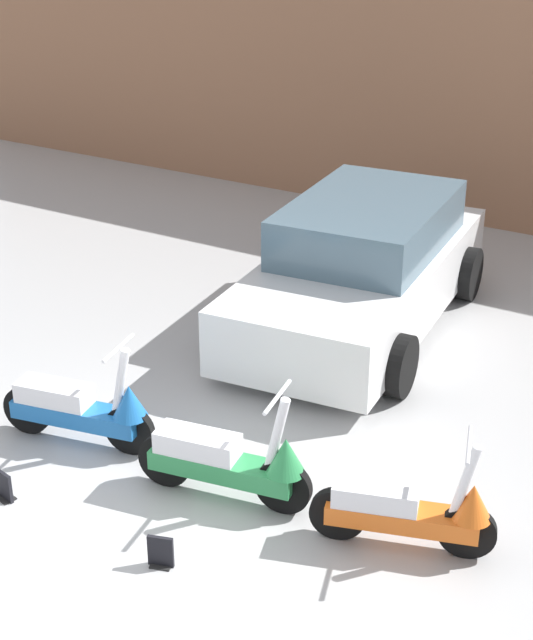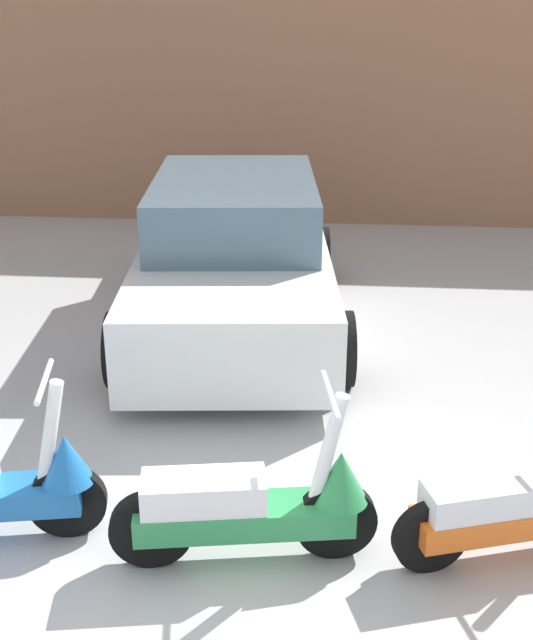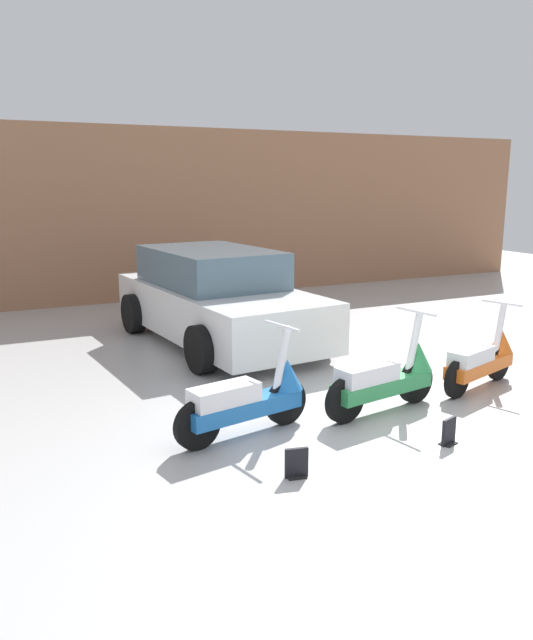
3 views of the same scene
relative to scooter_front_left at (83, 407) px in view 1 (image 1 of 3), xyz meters
The scene contains 8 objects.
ground_plane 1.47m from the scooter_front_left, 34.47° to the right, with size 28.00×28.00×0.00m, color #B2B2B2.
wall_back 7.70m from the scooter_front_left, 81.10° to the left, with size 19.60×0.12×3.53m, color #9E6B4C.
scooter_front_left is the anchor object (origin of this frame).
scooter_front_right 1.60m from the scooter_front_left, ahead, with size 1.53×0.60×1.07m.
scooter_front_center 3.12m from the scooter_front_left, ahead, with size 1.39×0.68×1.00m.
car_rear_left 3.71m from the scooter_front_left, 73.71° to the left, with size 2.33×4.34×1.43m.
placard_near_left_scooter 1.04m from the scooter_front_left, 91.08° to the right, with size 0.20×0.15×0.26m.
placard_near_right_scooter 1.92m from the scooter_front_left, 32.89° to the right, with size 0.20×0.16×0.26m.
Camera 1 is at (4.10, -4.88, 4.82)m, focal length 55.00 mm.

